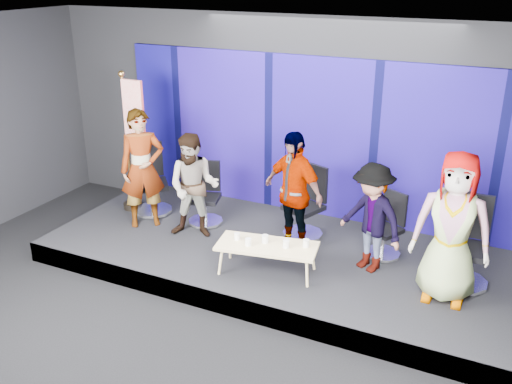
# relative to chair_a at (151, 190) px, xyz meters

# --- Properties ---
(ground) EXTENTS (10.00, 10.00, 0.00)m
(ground) POSITION_rel_chair_a_xyz_m (2.53, -2.80, -0.68)
(ground) COLOR black
(ground) RESTS_ON ground
(room_walls) EXTENTS (10.02, 8.02, 3.51)m
(room_walls) POSITION_rel_chair_a_xyz_m (2.53, -2.80, 1.75)
(room_walls) COLOR black
(room_walls) RESTS_ON ground
(riser) EXTENTS (7.00, 3.00, 0.30)m
(riser) POSITION_rel_chair_a_xyz_m (2.53, -0.30, -0.53)
(riser) COLOR black
(riser) RESTS_ON ground
(backdrop) EXTENTS (7.00, 0.08, 2.60)m
(backdrop) POSITION_rel_chair_a_xyz_m (2.53, 1.15, 0.92)
(backdrop) COLOR #080753
(backdrop) RESTS_ON riser
(chair_a) EXTENTS (0.92, 0.92, 1.16)m
(chair_a) POSITION_rel_chair_a_xyz_m (0.00, 0.00, 0.00)
(chair_a) COLOR silver
(chair_a) RESTS_ON riser
(panelist_a) EXTENTS (0.81, 0.79, 1.88)m
(panelist_a) POSITION_rel_chair_a_xyz_m (0.21, -0.46, 0.56)
(panelist_a) COLOR black
(panelist_a) RESTS_ON riser
(chair_b) EXTENTS (0.70, 0.70, 1.00)m
(chair_b) POSITION_rel_chair_a_xyz_m (1.04, 0.02, -0.05)
(chair_b) COLOR silver
(chair_b) RESTS_ON riser
(panelist_b) EXTENTS (0.93, 0.81, 1.62)m
(panelist_b) POSITION_rel_chair_a_xyz_m (1.14, -0.47, 0.43)
(panelist_b) COLOR black
(panelist_b) RESTS_ON riser
(chair_c) EXTENTS (0.80, 0.80, 1.10)m
(chair_c) POSITION_rel_chair_a_xyz_m (2.67, 0.27, -0.02)
(chair_c) COLOR silver
(chair_c) RESTS_ON riser
(panelist_c) EXTENTS (1.14, 0.78, 1.79)m
(panelist_c) POSITION_rel_chair_a_xyz_m (2.64, -0.24, 0.51)
(panelist_c) COLOR black
(panelist_c) RESTS_ON riser
(chair_d) EXTENTS (0.70, 0.70, 0.94)m
(chair_d) POSITION_rel_chair_a_xyz_m (3.92, 0.16, -0.07)
(chair_d) COLOR silver
(chair_d) RESTS_ON riser
(panelist_d) EXTENTS (1.13, 0.93, 1.52)m
(panelist_d) POSITION_rel_chair_a_xyz_m (3.82, -0.32, 0.38)
(panelist_d) COLOR black
(panelist_d) RESTS_ON riser
(chair_e) EXTENTS (0.69, 0.69, 1.19)m
(chair_e) POSITION_rel_chair_a_xyz_m (5.04, -0.15, 0.01)
(chair_e) COLOR silver
(chair_e) RESTS_ON riser
(panelist_e) EXTENTS (0.96, 0.64, 1.92)m
(panelist_e) POSITION_rel_chair_a_xyz_m (4.87, -0.63, 0.58)
(panelist_e) COLOR black
(panelist_e) RESTS_ON riser
(coffee_table) EXTENTS (1.43, 0.81, 0.41)m
(coffee_table) POSITION_rel_chair_a_xyz_m (2.61, -1.03, -0.00)
(coffee_table) COLOR tan
(coffee_table) RESTS_ON riser
(mug_a) EXTENTS (0.08, 0.08, 0.10)m
(mug_a) POSITION_rel_chair_a_xyz_m (2.18, -1.07, 0.08)
(mug_a) COLOR silver
(mug_a) RESTS_ON coffee_table
(mug_b) EXTENTS (0.09, 0.09, 0.10)m
(mug_b) POSITION_rel_chair_a_xyz_m (2.39, -1.15, 0.08)
(mug_b) COLOR silver
(mug_b) RESTS_ON coffee_table
(mug_c) EXTENTS (0.09, 0.09, 0.11)m
(mug_c) POSITION_rel_chair_a_xyz_m (2.56, -0.98, 0.09)
(mug_c) COLOR silver
(mug_c) RESTS_ON coffee_table
(mug_d) EXTENTS (0.09, 0.09, 0.10)m
(mug_d) POSITION_rel_chair_a_xyz_m (2.87, -0.99, 0.08)
(mug_d) COLOR silver
(mug_d) RESTS_ON coffee_table
(mug_e) EXTENTS (0.09, 0.09, 0.10)m
(mug_e) POSITION_rel_chair_a_xyz_m (3.10, -0.85, 0.08)
(mug_e) COLOR silver
(mug_e) RESTS_ON coffee_table
(flag_stand) EXTENTS (0.54, 0.31, 2.35)m
(flag_stand) POSITION_rel_chair_a_xyz_m (-0.26, -0.05, 0.86)
(flag_stand) COLOR black
(flag_stand) RESTS_ON riser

